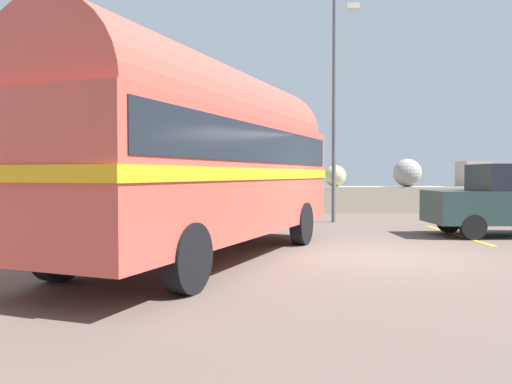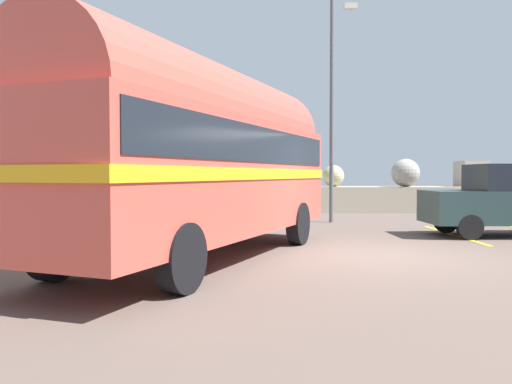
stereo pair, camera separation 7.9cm
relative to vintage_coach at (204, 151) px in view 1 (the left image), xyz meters
The scene contains 5 objects.
ground 4.03m from the vintage_coach, ahead, with size 32.00×26.00×0.02m.
breakwater 12.67m from the vintage_coach, 74.63° to the left, with size 31.36×2.32×2.44m.
vintage_coach is the anchor object (origin of this frame).
parked_car_nearest 8.45m from the vintage_coach, 25.33° to the left, with size 4.12×1.77×1.86m.
lamp_post 8.56m from the vintage_coach, 64.11° to the left, with size 0.98×0.68×7.40m.
Camera 1 is at (-2.50, -10.01, 1.62)m, focal length 36.05 mm.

